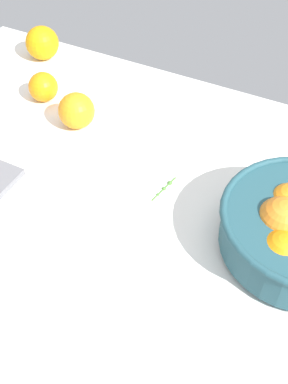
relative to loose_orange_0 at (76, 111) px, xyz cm
name	(u,v)px	position (x,y,z in cm)	size (l,w,h in cm)	color
ground_plane	(160,221)	(26.27, -14.86, -5.28)	(133.97, 83.35, 3.00)	white
loose_orange_0	(76,111)	(0.00, 0.00, 0.00)	(7.56, 7.56, 7.56)	orange
loose_orange_1	(43,87)	(-11.49, 4.54, -0.54)	(6.48, 6.48, 6.48)	orange
loose_orange_3	(42,43)	(-21.54, 18.81, 0.24)	(8.04, 8.04, 8.04)	orange
herb_sprig_0	(166,186)	(24.17, -8.29, -3.52)	(1.76, 7.37, 0.94)	#4B8333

